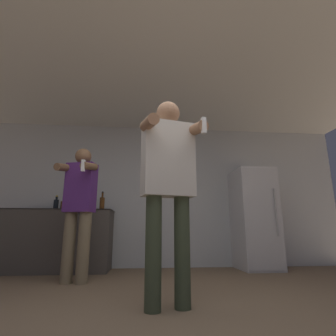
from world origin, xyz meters
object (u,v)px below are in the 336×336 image
(bottle_brown_liquor, at_px, (63,205))
(person_man_side, at_px, (79,205))
(bottle_dark_rum, at_px, (102,203))
(person_woman_foreground, at_px, (168,178))
(bottle_red_label, at_px, (56,204))
(refrigerator, at_px, (254,218))

(bottle_brown_liquor, bearing_deg, person_man_side, -64.38)
(bottle_dark_rum, distance_m, person_man_side, 1.09)
(person_woman_foreground, bearing_deg, bottle_red_label, 126.46)
(bottle_dark_rum, bearing_deg, person_woman_foreground, -67.89)
(bottle_brown_liquor, xyz_separation_m, person_woman_foreground, (1.55, -2.25, 0.03))
(bottle_dark_rum, xyz_separation_m, person_man_side, (-0.12, -1.08, -0.14))
(bottle_red_label, xyz_separation_m, person_man_side, (0.63, -1.08, -0.11))
(bottle_dark_rum, relative_size, person_woman_foreground, 0.18)
(bottle_red_label, height_order, bottle_brown_liquor, bottle_brown_liquor)
(bottle_dark_rum, distance_m, person_woman_foreground, 2.43)
(refrigerator, xyz_separation_m, person_man_side, (-2.70, -0.95, 0.11))
(bottle_brown_liquor, distance_m, person_woman_foreground, 2.73)
(bottle_brown_liquor, relative_size, person_man_side, 0.15)
(person_woman_foreground, bearing_deg, bottle_brown_liquor, 124.50)
(bottle_dark_rum, bearing_deg, person_man_side, -96.17)
(person_man_side, bearing_deg, bottle_red_label, 120.42)
(person_woman_foreground, xyz_separation_m, person_man_side, (-1.03, 1.18, -0.13))
(bottle_red_label, height_order, bottle_dark_rum, bottle_dark_rum)
(bottle_red_label, bearing_deg, person_woman_foreground, -53.54)
(refrigerator, bearing_deg, bottle_red_label, 177.89)
(bottle_dark_rum, height_order, person_woman_foreground, person_woman_foreground)
(refrigerator, height_order, bottle_dark_rum, refrigerator)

